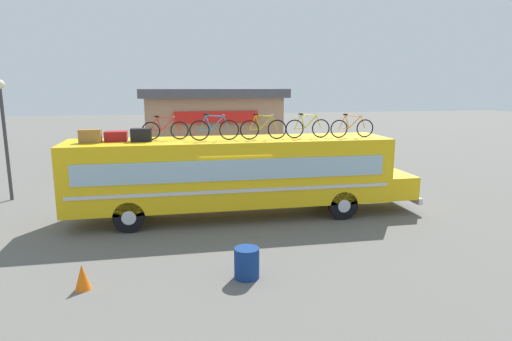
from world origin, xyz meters
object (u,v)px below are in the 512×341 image
Objects in this scene: traffic_cone at (82,277)px; rooftop_bicycle_4 at (308,128)px; rooftop_bicycle_5 at (352,128)px; street_lamp at (3,122)px; luggage_bag_2 at (116,136)px; rooftop_bicycle_3 at (263,129)px; trash_bin at (247,263)px; rooftop_bicycle_2 at (214,129)px; bus at (237,172)px; rooftop_bicycle_1 at (165,130)px; luggage_bag_3 at (141,135)px; luggage_bag_1 at (90,136)px.

rooftop_bicycle_4 is at bearing 34.78° from traffic_cone.
street_lamp is (-13.37, 4.62, 0.06)m from rooftop_bicycle_5.
luggage_bag_2 is 5.15m from rooftop_bicycle_3.
rooftop_bicycle_3 is 1.01× the size of rooftop_bicycle_4.
rooftop_bicycle_2 is at bearing 93.08° from trash_bin.
bus is 4.44m from luggage_bag_2.
rooftop_bicycle_1 is (1.68, 0.08, 0.19)m from luggage_bag_2.
street_lamp is at bearing 160.93° from rooftop_bicycle_5.
luggage_bag_3 is at bearing -14.29° from luggage_bag_2.
bus is 17.99× the size of luggage_bag_1.
rooftop_bicycle_4 is (7.60, -0.07, 0.15)m from luggage_bag_1.
rooftop_bicycle_1 is 0.33× the size of street_lamp.
bus is at bearing 175.40° from rooftop_bicycle_4.
bus is at bearing 16.19° from rooftop_bicycle_2.
rooftop_bicycle_5 reaches higher than trash_bin.
street_lamp reaches higher than rooftop_bicycle_4.
rooftop_bicycle_5 is (4.24, -0.40, 1.59)m from bus.
trash_bin is 1.26× the size of traffic_cone.
street_lamp reaches higher than luggage_bag_3.
rooftop_bicycle_3 is at bearing 73.51° from trash_bin.
rooftop_bicycle_1 is at bearing 9.31° from luggage_bag_1.
bus is at bearing 83.84° from trash_bin.
rooftop_bicycle_5 is 2.13× the size of trash_bin.
luggage_bag_2 is 0.43× the size of rooftop_bicycle_3.
rooftop_bicycle_4 is 2.13× the size of trash_bin.
rooftop_bicycle_5 is 10.42m from traffic_cone.
rooftop_bicycle_5 is (8.45, -0.58, 0.20)m from luggage_bag_2.
luggage_bag_3 is (-3.35, -0.04, 1.44)m from bus.
luggage_bag_1 is 6.01m from street_lamp.
rooftop_bicycle_3 is 5.96m from trash_bin.
bus is 7.56× the size of rooftop_bicycle_3.
street_lamp is (-8.29, 4.47, 0.03)m from rooftop_bicycle_2.
rooftop_bicycle_2 is at bearing -163.81° from bus.
bus is 1.86m from rooftop_bicycle_3.
rooftop_bicycle_1 is 2.61× the size of traffic_cone.
rooftop_bicycle_3 is at bearing -3.33° from luggage_bag_3.
bus is at bearing 0.66° from luggage_bag_3.
bus is at bearing 1.64° from luggage_bag_1.
rooftop_bicycle_5 is (9.25, -0.25, 0.15)m from luggage_bag_1.
bus is at bearing 174.66° from rooftop_bicycle_5.
street_lamp is (-4.13, 4.37, 0.20)m from luggage_bag_1.
rooftop_bicycle_1 is at bearing 109.54° from trash_bin.
rooftop_bicycle_3 is at bearing -1.39° from luggage_bag_1.
rooftop_bicycle_4 reaches higher than bus.
street_lamp is (-8.56, 9.51, 2.94)m from trash_bin.
luggage_bag_2 is 8.47m from rooftop_bicycle_5.
rooftop_bicycle_3 is 3.33m from rooftop_bicycle_5.
luggage_bag_3 is (0.86, -0.22, 0.05)m from luggage_bag_2.
bus is 3.00m from rooftop_bicycle_1.
bus is 3.05m from rooftop_bicycle_4.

